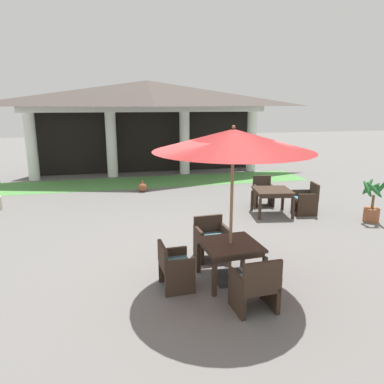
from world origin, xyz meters
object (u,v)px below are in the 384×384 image
object	(u,v)px
patio_chair_near_foreground_west	(174,267)
patio_chair_mid_left_east	(306,200)
potted_palm_right_edge	(372,206)
patio_umbrella_near_foreground	(233,142)
terracotta_urn	(143,187)
patio_chair_near_foreground_north	(211,239)
patio_chair_mid_left_north	(263,192)
patio_table_mid_left	(272,193)
patio_table_near_foreground	(230,248)
patio_chair_near_foreground_south	(255,286)

from	to	relation	value
patio_chair_near_foreground_west	patio_chair_mid_left_east	size ratio (longest dim) A/B	0.90
potted_palm_right_edge	patio_umbrella_near_foreground	bearing A→B (deg)	-154.15
patio_umbrella_near_foreground	terracotta_urn	size ratio (longest dim) A/B	6.85
patio_chair_near_foreground_north	patio_chair_mid_left_east	distance (m)	4.19
patio_chair_near_foreground_north	patio_chair_mid_left_north	distance (m)	4.37
patio_table_mid_left	patio_chair_mid_left_east	distance (m)	1.01
patio_table_mid_left	terracotta_urn	bearing A→B (deg)	132.93
patio_chair_mid_left_north	terracotta_urn	size ratio (longest dim) A/B	2.22
patio_umbrella_near_foreground	potted_palm_right_edge	distance (m)	5.68
patio_table_near_foreground	patio_umbrella_near_foreground	bearing A→B (deg)	90.00
patio_chair_near_foreground_south	patio_chair_mid_left_north	size ratio (longest dim) A/B	1.00
patio_chair_near_foreground_west	patio_chair_near_foreground_south	world-z (taller)	patio_chair_near_foreground_south
patio_chair_near_foreground_south	patio_chair_mid_left_north	distance (m)	6.07
patio_chair_mid_left_east	patio_table_mid_left	bearing A→B (deg)	90.00
patio_table_mid_left	terracotta_urn	size ratio (longest dim) A/B	2.85
patio_umbrella_near_foreground	patio_chair_mid_left_north	size ratio (longest dim) A/B	3.09
patio_chair_mid_left_north	terracotta_urn	world-z (taller)	patio_chair_mid_left_north
patio_table_mid_left	patio_chair_near_foreground_north	bearing A→B (deg)	-135.18
patio_umbrella_near_foreground	patio_table_near_foreground	bearing A→B (deg)	-90.00
potted_palm_right_edge	terracotta_urn	bearing A→B (deg)	139.80
patio_chair_near_foreground_west	patio_chair_mid_left_north	world-z (taller)	patio_chair_mid_left_north
patio_table_near_foreground	patio_table_mid_left	world-z (taller)	patio_table_mid_left
patio_table_mid_left	potted_palm_right_edge	bearing A→B (deg)	-27.29
patio_table_mid_left	patio_chair_mid_left_north	world-z (taller)	patio_chair_mid_left_north
patio_table_near_foreground	patio_chair_near_foreground_north	bearing A→B (deg)	92.94
patio_umbrella_near_foreground	patio_table_mid_left	world-z (taller)	patio_umbrella_near_foreground
patio_chair_near_foreground_north	patio_table_mid_left	bearing A→B (deg)	-138.12
patio_table_near_foreground	patio_chair_near_foreground_north	world-z (taller)	patio_chair_near_foreground_north
terracotta_urn	patio_table_near_foreground	bearing A→B (deg)	-83.05
patio_table_near_foreground	patio_table_mid_left	bearing A→B (deg)	55.01
patio_table_near_foreground	potted_palm_right_edge	distance (m)	5.31
patio_table_mid_left	terracotta_urn	xyz separation A→B (m)	(-3.32, 3.57, -0.46)
patio_table_mid_left	potted_palm_right_edge	size ratio (longest dim) A/B	0.96
patio_chair_near_foreground_south	patio_chair_mid_left_east	world-z (taller)	patio_chair_near_foreground_south
patio_chair_near_foreground_south	potted_palm_right_edge	distance (m)	5.78
patio_umbrella_near_foreground	patio_table_mid_left	bearing A→B (deg)	55.01
terracotta_urn	patio_table_mid_left	bearing A→B (deg)	-47.07
patio_chair_mid_left_east	terracotta_urn	size ratio (longest dim) A/B	2.22
patio_chair_near_foreground_south	potted_palm_right_edge	bearing A→B (deg)	32.28
patio_umbrella_near_foreground	patio_chair_near_foreground_south	world-z (taller)	patio_umbrella_near_foreground
patio_table_near_foreground	terracotta_urn	world-z (taller)	patio_table_near_foreground
patio_table_near_foreground	potted_palm_right_edge	bearing A→B (deg)	25.85
terracotta_urn	patio_chair_mid_left_north	bearing A→B (deg)	-36.72
patio_table_near_foreground	terracotta_urn	distance (m)	7.14
patio_chair_mid_left_east	terracotta_urn	bearing A→B (deg)	58.33
patio_chair_near_foreground_west	patio_chair_near_foreground_north	bearing A→B (deg)	135.09
patio_umbrella_near_foreground	patio_chair_near_foreground_north	size ratio (longest dim) A/B	3.28
patio_table_mid_left	potted_palm_right_edge	world-z (taller)	potted_palm_right_edge
patio_table_near_foreground	patio_chair_near_foreground_north	xyz separation A→B (m)	(-0.05, 1.02, -0.21)
patio_table_near_foreground	patio_chair_mid_left_east	size ratio (longest dim) A/B	1.14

